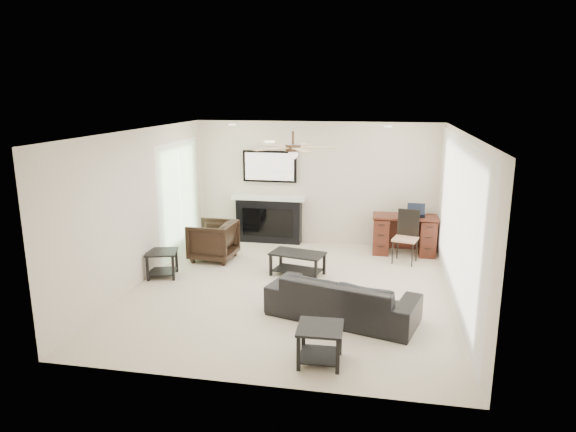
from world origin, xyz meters
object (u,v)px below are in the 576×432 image
coffee_table (298,264)px  fireplace_unit (269,197)px  desk (404,235)px  armchair (213,241)px  sofa (342,298)px

coffee_table → fireplace_unit: (-0.93, 1.88, 0.75)m
fireplace_unit → desk: fireplace_unit is taller
fireplace_unit → armchair: bearing=-120.1°
coffee_table → desk: size_ratio=0.74×
sofa → desk: desk is taller
sofa → coffee_table: 1.84m
sofa → armchair: armchair is taller
coffee_table → desk: desk is taller
armchair → desk: 3.67m
fireplace_unit → sofa: bearing=-62.2°
coffee_table → sofa: bearing=-48.1°
armchair → coffee_table: 1.79m
sofa → desk: 3.30m
desk → sofa: bearing=-106.3°
coffee_table → fireplace_unit: 2.23m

